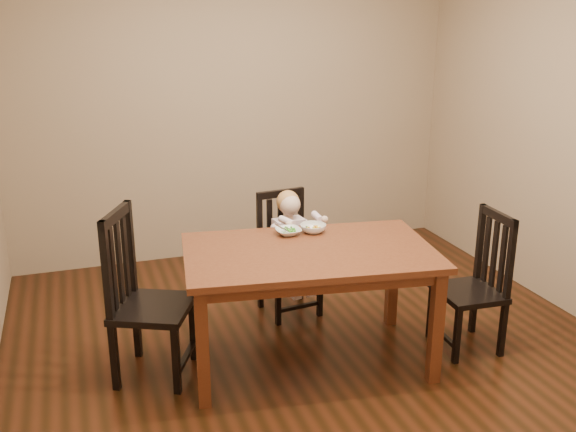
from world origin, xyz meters
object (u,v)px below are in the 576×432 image
object	(u,v)px
dining_table	(309,263)
bowl_peas	(288,232)
toddler	(290,241)
chair_child	(287,255)
chair_right	(475,284)
chair_left	(144,299)
bowl_veg	(313,228)

from	to	relation	value
dining_table	bowl_peas	bearing A→B (deg)	96.21
toddler	bowl_peas	bearing A→B (deg)	63.05
chair_child	chair_right	bearing A→B (deg)	130.13
chair_child	bowl_peas	bearing A→B (deg)	65.59
chair_right	bowl_peas	distance (m)	1.28
chair_right	toddler	xyz separation A→B (m)	(-0.98, 0.89, 0.11)
chair_child	chair_left	bearing A→B (deg)	20.91
dining_table	chair_left	xyz separation A→B (m)	(-1.00, 0.17, -0.17)
bowl_peas	bowl_veg	bearing A→B (deg)	-2.83
chair_right	chair_child	bearing A→B (deg)	49.88
dining_table	toddler	xyz separation A→B (m)	(0.12, 0.70, -0.11)
chair_child	bowl_peas	world-z (taller)	chair_child
chair_left	bowl_veg	xyz separation A→B (m)	(1.14, 0.12, 0.28)
toddler	bowl_veg	world-z (taller)	bowl_veg
chair_right	toddler	bearing A→B (deg)	51.16
dining_table	bowl_veg	bearing A→B (deg)	64.72
chair_right	dining_table	bearing A→B (deg)	83.78
bowl_veg	toddler	bearing A→B (deg)	92.99
bowl_peas	bowl_veg	distance (m)	0.17
dining_table	chair_right	size ratio (longest dim) A/B	1.75
chair_right	bowl_peas	size ratio (longest dim) A/B	5.70
bowl_peas	bowl_veg	xyz separation A→B (m)	(0.17, -0.01, 0.01)
chair_child	toddler	world-z (taller)	chair_child
dining_table	toddler	distance (m)	0.72
bowl_peas	bowl_veg	size ratio (longest dim) A/B	0.96
dining_table	toddler	world-z (taller)	toddler
bowl_veg	bowl_peas	bearing A→B (deg)	177.17
toddler	bowl_veg	bearing A→B (deg)	86.47
chair_child	chair_right	size ratio (longest dim) A/B	0.97
chair_child	bowl_veg	distance (m)	0.58
chair_right	bowl_peas	world-z (taller)	chair_right
chair_child	bowl_peas	size ratio (longest dim) A/B	5.52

